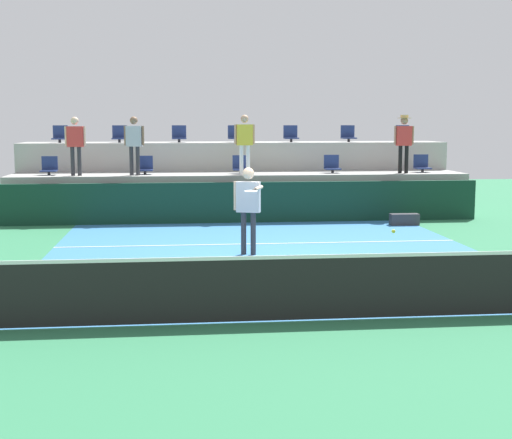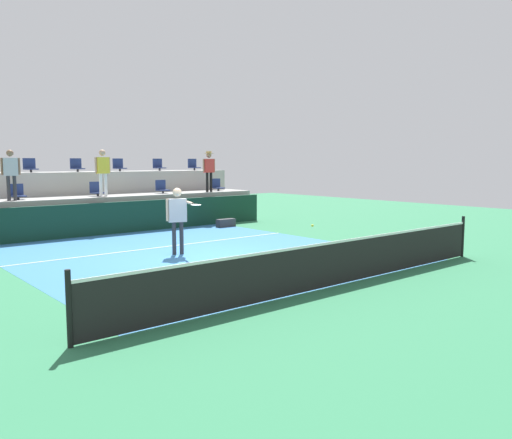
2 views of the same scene
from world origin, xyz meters
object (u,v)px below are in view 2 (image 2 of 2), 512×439
stadium_chair_lower_far_right (217,186)px  stadium_chair_upper_right (159,166)px  equipment_bag (226,223)px  stadium_chair_lower_left (17,193)px  tennis_ball (312,226)px  stadium_chair_upper_center (77,166)px  spectator_with_hat (209,167)px  tennis_player (178,214)px  stadium_chair_lower_right (162,188)px  stadium_chair_upper_far_right (193,166)px  spectator_leaning_on_rail (103,168)px  stadium_chair_upper_mid_left (30,166)px  stadium_chair_upper_mid_right (119,166)px  stadium_chair_lower_center (97,190)px  spectator_in_grey (11,170)px

stadium_chair_lower_far_right → stadium_chair_upper_right: stadium_chair_upper_right is taller
stadium_chair_upper_right → equipment_bag: stadium_chair_upper_right is taller
stadium_chair_lower_left → tennis_ball: 10.11m
stadium_chair_upper_right → tennis_ball: stadium_chair_upper_right is taller
stadium_chair_upper_center → equipment_bag: stadium_chair_upper_center is taller
spectator_with_hat → tennis_player: bearing=-131.2°
stadium_chair_lower_left → tennis_player: 6.60m
stadium_chair_lower_right → stadium_chair_lower_far_right: 2.70m
stadium_chair_upper_far_right → tennis_player: 9.88m
stadium_chair_upper_far_right → spectator_leaning_on_rail: bearing=-157.5°
stadium_chair_upper_mid_left → spectator_with_hat: bearing=-18.8°
stadium_chair_upper_center → stadium_chair_upper_mid_right: (1.75, 0.00, 0.00)m
stadium_chair_upper_mid_right → stadium_chair_upper_right: 1.83m
spectator_with_hat → stadium_chair_lower_left: bearing=177.0°
stadium_chair_upper_far_right → spectator_with_hat: (-0.67, -2.18, -0.05)m
stadium_chair_lower_left → tennis_player: tennis_player is taller
stadium_chair_lower_center → stadium_chair_upper_right: (3.57, 1.80, 0.85)m
stadium_chair_upper_far_right → equipment_bag: 4.70m
stadium_chair_lower_center → stadium_chair_upper_right: size_ratio=1.00×
stadium_chair_upper_mid_right → stadium_chair_upper_right: (1.83, 0.00, 0.00)m
spectator_leaning_on_rail → spectator_with_hat: spectator_with_hat is taller
stadium_chair_lower_right → equipment_bag: 2.97m
stadium_chair_lower_right → stadium_chair_upper_mid_left: bearing=157.8°
stadium_chair_upper_mid_right → tennis_ball: size_ratio=7.65×
stadium_chair_upper_mid_left → tennis_player: bearing=-80.3°
stadium_chair_upper_center → stadium_chair_upper_mid_right: same height
stadium_chair_lower_right → equipment_bag: bearing=-55.7°
stadium_chair_lower_left → spectator_leaning_on_rail: size_ratio=0.31×
stadium_chair_lower_left → spectator_in_grey: spectator_in_grey is taller
stadium_chair_lower_right → spectator_leaning_on_rail: (-2.59, -0.38, 0.79)m
stadium_chair_lower_right → stadium_chair_upper_center: 3.34m
stadium_chair_upper_right → spectator_leaning_on_rail: spectator_leaning_on_rail is taller
stadium_chair_upper_right → tennis_player: stadium_chair_upper_right is taller
tennis_ball → stadium_chair_upper_center: bearing=99.4°
tennis_ball → stadium_chair_upper_right: bearing=80.7°
stadium_chair_lower_left → tennis_ball: (4.51, -9.03, -0.58)m
stadium_chair_upper_center → spectator_with_hat: (4.69, -2.18, -0.05)m
stadium_chair_upper_mid_right → stadium_chair_upper_far_right: same height
stadium_chair_lower_left → equipment_bag: bearing=-17.7°
stadium_chair_lower_left → stadium_chair_upper_mid_left: size_ratio=1.00×
stadium_chair_upper_far_right → spectator_in_grey: bearing=-165.3°
spectator_in_grey → stadium_chair_upper_center: bearing=36.3°
stadium_chair_upper_mid_left → spectator_in_grey: (-1.24, -2.18, -0.10)m
stadium_chair_lower_center → equipment_bag: (4.18, -2.20, -1.31)m
spectator_leaning_on_rail → equipment_bag: bearing=-24.0°
tennis_ball → stadium_chair_upper_mid_left: bearing=108.0°
stadium_chair_lower_right → stadium_chair_lower_far_right: same height
stadium_chair_upper_mid_left → stadium_chair_upper_far_right: bearing=0.0°
stadium_chair_lower_right → tennis_player: (-3.05, -6.16, -0.36)m
spectator_with_hat → tennis_ball: (-2.89, -8.65, -1.38)m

